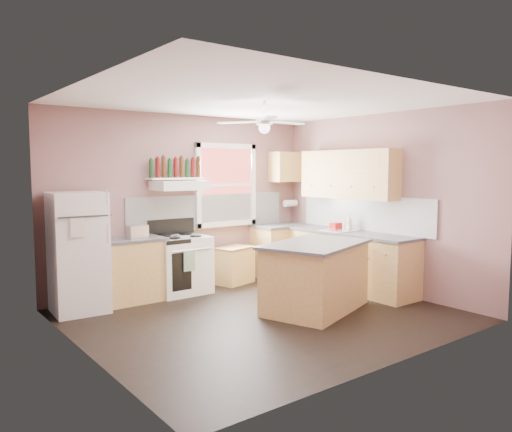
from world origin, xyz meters
TOP-DOWN VIEW (x-y plane):
  - floor at (0.00, 0.00)m, footprint 4.50×4.50m
  - ceiling at (0.00, 0.00)m, footprint 4.50×4.50m
  - wall_back at (0.00, 2.02)m, footprint 4.50×0.05m
  - wall_right at (2.27, 0.00)m, footprint 0.05×4.00m
  - wall_left at (-2.27, 0.00)m, footprint 0.05×4.00m
  - backsplash_back at (0.45, 1.99)m, footprint 2.90×0.03m
  - backsplash_right at (2.23, 0.30)m, footprint 0.03×2.60m
  - window_view at (0.75, 1.98)m, footprint 1.00×0.02m
  - window_frame at (0.75, 1.96)m, footprint 1.16×0.07m
  - refrigerator at (-1.81, 1.60)m, footprint 0.71×0.69m
  - base_cabinet_left at (-1.06, 1.70)m, footprint 0.90×0.60m
  - counter_left at (-1.06, 1.70)m, footprint 0.92×0.62m
  - toaster at (-0.98, 1.63)m, footprint 0.29×0.19m
  - stove at (-0.27, 1.67)m, footprint 0.79×0.64m
  - range_hood at (-0.23, 1.75)m, footprint 0.78×0.50m
  - bottle_shelf at (-0.23, 1.87)m, footprint 0.90×0.26m
  - cart at (0.73, 1.71)m, footprint 0.68×0.54m
  - base_cabinet_corner at (1.75, 1.70)m, footprint 1.00×0.60m
  - base_cabinet_right at (1.95, 0.30)m, footprint 0.60×2.20m
  - counter_corner at (1.75, 1.70)m, footprint 1.02×0.62m
  - counter_right at (1.94, 0.30)m, footprint 0.62×2.22m
  - sink at (1.94, 0.50)m, footprint 0.55×0.45m
  - faucet at (2.10, 0.50)m, footprint 0.03×0.03m
  - upper_cabinet_right at (2.08, 0.50)m, footprint 0.33×1.80m
  - upper_cabinet_corner at (1.95, 1.83)m, footprint 0.60×0.33m
  - paper_towel at (2.07, 1.86)m, footprint 0.26×0.12m
  - island at (0.71, -0.20)m, footprint 1.65×1.33m
  - island_top at (0.71, -0.20)m, footprint 1.76×1.43m
  - ceiling_fan_hub at (0.00, 0.00)m, footprint 0.20×0.20m
  - soap_bottle at (2.09, 0.46)m, footprint 0.11×0.11m
  - red_caddy at (2.03, 0.70)m, footprint 0.19×0.13m
  - wine_bottles at (-0.23, 1.87)m, footprint 0.86×0.06m

SIDE VIEW (x-z plane):
  - floor at x=0.00m, z-range 0.00..0.00m
  - cart at x=0.73m, z-range 0.00..0.60m
  - base_cabinet_left at x=-1.06m, z-range 0.00..0.86m
  - stove at x=-0.27m, z-range 0.00..0.86m
  - base_cabinet_corner at x=1.75m, z-range 0.00..0.86m
  - base_cabinet_right at x=1.95m, z-range 0.00..0.86m
  - island at x=0.71m, z-range 0.00..0.86m
  - refrigerator at x=-1.81m, z-range 0.00..1.57m
  - counter_left at x=-1.06m, z-range 0.86..0.90m
  - counter_corner at x=1.75m, z-range 0.86..0.90m
  - counter_right at x=1.94m, z-range 0.86..0.90m
  - island_top at x=0.71m, z-range 0.86..0.90m
  - sink at x=1.94m, z-range 0.88..0.91m
  - red_caddy at x=2.03m, z-range 0.90..1.00m
  - faucet at x=2.10m, z-range 0.90..1.04m
  - toaster at x=-0.98m, z-range 0.90..1.08m
  - soap_bottle at x=2.09m, z-range 0.90..1.14m
  - backsplash_back at x=0.45m, z-range 0.90..1.45m
  - backsplash_right at x=2.23m, z-range 0.90..1.45m
  - paper_towel at x=2.07m, z-range 1.19..1.31m
  - wall_back at x=0.00m, z-range 0.00..2.70m
  - wall_right at x=2.27m, z-range 0.00..2.70m
  - wall_left at x=-2.27m, z-range 0.00..2.70m
  - window_view at x=0.75m, z-range 1.00..2.20m
  - window_frame at x=0.75m, z-range 0.92..2.28m
  - range_hood at x=-0.23m, z-range 1.55..1.69m
  - bottle_shelf at x=-0.23m, z-range 1.71..1.73m
  - upper_cabinet_right at x=2.08m, z-range 1.40..2.16m
  - wine_bottles at x=-0.23m, z-range 1.73..2.04m
  - upper_cabinet_corner at x=1.95m, z-range 1.64..2.16m
  - ceiling_fan_hub at x=0.00m, z-range 2.41..2.49m
  - ceiling at x=0.00m, z-range 2.70..2.70m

